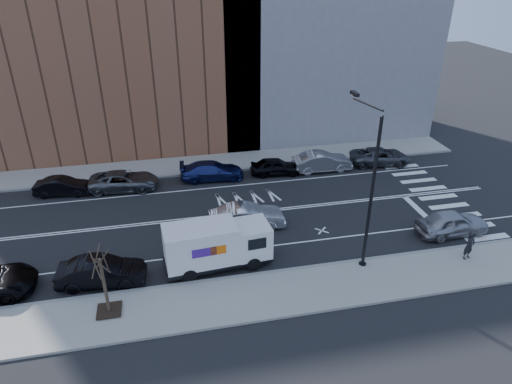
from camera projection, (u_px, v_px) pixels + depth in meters
name	position (u px, v px, depth m)	size (l,w,h in m)	color
ground	(223.00, 215.00, 31.44)	(120.00, 120.00, 0.00)	black
sidewalk_near	(248.00, 298.00, 23.78)	(44.00, 3.60, 0.15)	gray
sidewalk_far	(208.00, 164.00, 39.03)	(44.00, 3.60, 0.15)	gray
curb_near	(242.00, 277.00, 25.33)	(44.00, 0.25, 0.17)	gray
curb_far	(211.00, 172.00, 37.46)	(44.00, 0.25, 0.17)	gray
crosswalk	(433.00, 193.00, 34.43)	(3.00, 14.00, 0.01)	white
road_markings	(223.00, 215.00, 31.44)	(40.00, 8.60, 0.01)	white
bldg_brick	(97.00, 21.00, 38.36)	(26.00, 10.00, 22.00)	brown
streetlight	(369.00, 184.00, 24.41)	(0.44, 4.02, 9.34)	black
street_tree	(106.00, 291.00, 22.18)	(1.20, 1.20, 3.75)	black
fedex_van	(216.00, 245.00, 25.69)	(6.23, 2.56, 2.78)	black
far_parked_b	(63.00, 186.00, 33.88)	(1.41, 4.05, 1.33)	black
far_parked_c	(124.00, 181.00, 34.63)	(2.37, 5.13, 1.43)	#575A5F
far_parked_d	(212.00, 171.00, 36.20)	(2.04, 5.02, 1.46)	navy
far_parked_e	(276.00, 166.00, 37.00)	(1.65, 4.10, 1.40)	black
far_parked_f	(322.00, 162.00, 37.61)	(1.69, 4.86, 1.60)	#99999D
far_parked_g	(380.00, 156.00, 38.85)	(2.32, 5.02, 1.40)	#43444A
driving_sedan	(247.00, 217.00, 29.68)	(1.71, 4.90, 1.61)	silver
near_parked_rear_a	(101.00, 272.00, 24.59)	(1.63, 4.66, 1.54)	black
near_parked_front	(452.00, 223.00, 29.04)	(1.88, 4.67, 1.59)	#A2A3A7
pedestrian	(469.00, 245.00, 26.38)	(0.65, 0.42, 1.78)	black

